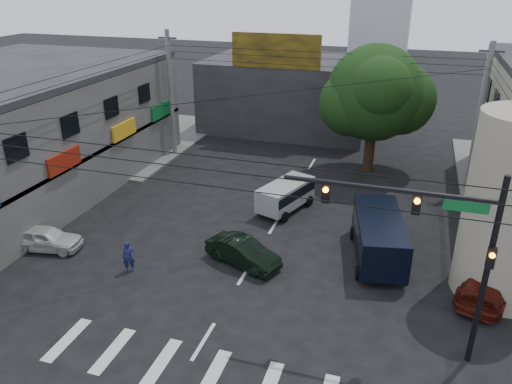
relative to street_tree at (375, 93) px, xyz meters
The scene contains 14 objects.
ground 18.30m from the street_tree, 103.24° to the right, with size 160.00×160.00×0.00m, color black.
sidewalk_far_left 22.67m from the street_tree, behind, with size 16.00×16.00×0.15m, color #514F4C.
building_far 12.29m from the street_tree, 131.63° to the left, with size 14.00×10.00×6.00m, color #232326.
billboard 9.17m from the street_tree, 152.86° to the left, with size 7.00×0.30×2.60m, color olive.
street_tree is the anchor object (origin of this frame).
traffic_gantry 18.42m from the street_tree, 78.01° to the right, with size 7.10×0.35×7.20m.
utility_pole_far_left 14.56m from the street_tree, behind, with size 0.32×0.32×9.20m, color #59595B.
utility_pole_far_right 6.63m from the street_tree, ahead, with size 0.32×0.32×9.20m, color #59595B.
dark_sedan 15.74m from the street_tree, 106.96° to the right, with size 4.03×2.59×1.25m, color black.
white_compact 21.98m from the street_tree, 131.64° to the right, with size 3.76×2.02×1.21m, color beige.
maroon_sedan 15.77m from the street_tree, 64.37° to the right, with size 3.27×5.14×1.39m, color #4C140A.
silver_minivan 10.04m from the street_tree, 116.11° to the right, with size 2.83×4.24×1.69m, color #B2B6BB, non-canonical shape.
navy_van 12.78m from the street_tree, 81.85° to the right, with size 3.14×5.82×2.21m, color black, non-canonical shape.
traffic_officer 19.52m from the street_tree, 119.04° to the right, with size 0.67×0.60×1.54m, color #151A4B.
Camera 1 is at (6.47, -16.70, 12.88)m, focal length 35.00 mm.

